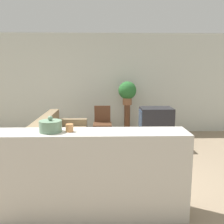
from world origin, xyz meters
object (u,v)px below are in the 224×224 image
at_px(couch, 60,145).
at_px(potted_plant, 127,91).
at_px(decorative_bowl, 51,126).
at_px(television, 156,119).
at_px(wooden_chair, 102,122).

height_order(couch, potted_plant, potted_plant).
bearing_deg(potted_plant, couch, -129.72).
bearing_deg(decorative_bowl, television, 56.05).
distance_m(couch, potted_plant, 2.47).
height_order(couch, television, television).
bearing_deg(wooden_chair, television, -23.37).
bearing_deg(couch, television, 20.25).
bearing_deg(wooden_chair, couch, -122.94).
bearing_deg(couch, wooden_chair, 57.06).
distance_m(television, decorative_bowl, 3.20).
bearing_deg(potted_plant, wooden_chair, -142.27).
xyz_separation_m(couch, wooden_chair, (0.82, 1.27, 0.18)).
xyz_separation_m(couch, decorative_bowl, (0.26, -1.87, 0.82)).
distance_m(wooden_chair, potted_plant, 1.08).
height_order(television, decorative_bowl, decorative_bowl).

